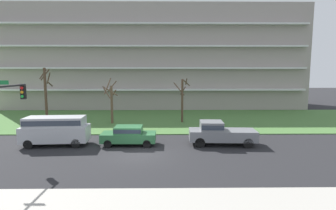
% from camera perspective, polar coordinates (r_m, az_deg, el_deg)
% --- Properties ---
extents(ground, '(160.00, 160.00, 0.00)m').
position_cam_1_polar(ground, '(19.75, -6.33, -10.50)').
color(ground, '#232326').
extents(sidewalk_curb_near, '(80.00, 4.00, 0.15)m').
position_cam_1_polar(sidewalk_curb_near, '(12.39, -10.17, -21.39)').
color(sidewalk_curb_near, '#ADA89E').
rests_on(sidewalk_curb_near, ground).
extents(grass_lawn_strip, '(80.00, 16.00, 0.08)m').
position_cam_1_polar(grass_lawn_strip, '(33.32, -4.00, -3.12)').
color(grass_lawn_strip, '#477238').
rests_on(grass_lawn_strip, ground).
extents(apartment_building, '(48.51, 14.36, 16.31)m').
position_cam_1_polar(apartment_building, '(47.52, -3.07, 9.77)').
color(apartment_building, '#9E938C').
rests_on(apartment_building, ground).
extents(tree_far_left, '(1.38, 1.34, 6.44)m').
position_cam_1_polar(tree_far_left, '(34.22, -24.75, 2.42)').
color(tree_far_left, '#4C3828').
rests_on(tree_far_left, ground).
extents(tree_left, '(1.81, 1.76, 5.27)m').
position_cam_1_polar(tree_left, '(30.95, -12.09, 0.91)').
color(tree_left, brown).
rests_on(tree_left, ground).
extents(tree_center, '(1.95, 1.58, 5.25)m').
position_cam_1_polar(tree_center, '(30.92, 3.10, 1.40)').
color(tree_center, '#4C3828').
rests_on(tree_center, ground).
extents(pickup_gray_near_left, '(5.50, 2.28, 1.95)m').
position_cam_1_polar(pickup_gray_near_left, '(22.27, 10.97, -5.84)').
color(pickup_gray_near_left, slate).
rests_on(pickup_gray_near_left, ground).
extents(van_silver_center_left, '(5.31, 2.30, 2.36)m').
position_cam_1_polar(van_silver_center_left, '(23.46, -23.01, -4.68)').
color(van_silver_center_left, '#B7BABF').
rests_on(van_silver_center_left, ground).
extents(sedan_green_center_right, '(4.42, 1.85, 1.57)m').
position_cam_1_polar(sedan_green_center_right, '(22.03, -8.44, -6.32)').
color(sedan_green_center_right, '#2D6B3D').
rests_on(sedan_green_center_right, ground).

